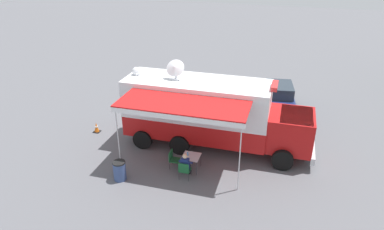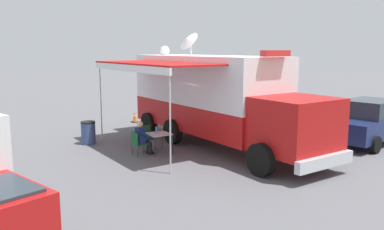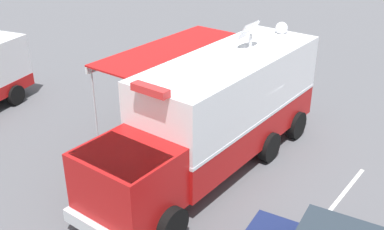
% 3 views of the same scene
% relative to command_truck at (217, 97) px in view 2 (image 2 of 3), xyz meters
% --- Properties ---
extents(ground_plane, '(100.00, 100.00, 0.00)m').
position_rel_command_truck_xyz_m(ground_plane, '(-0.01, -0.75, -1.94)').
color(ground_plane, '#5B5B60').
extents(lot_stripe, '(0.27, 4.80, 0.01)m').
position_rel_command_truck_xyz_m(lot_stripe, '(-3.97, -0.33, -1.94)').
color(lot_stripe, silver).
rests_on(lot_stripe, ground).
extents(command_truck, '(5.10, 9.56, 4.53)m').
position_rel_command_truck_xyz_m(command_truck, '(0.00, 0.00, 0.00)').
color(command_truck, '#B71414').
rests_on(command_truck, ground).
extents(folding_table, '(0.83, 0.83, 0.73)m').
position_rel_command_truck_xyz_m(folding_table, '(2.42, -0.27, -1.27)').
color(folding_table, silver).
rests_on(folding_table, ground).
extents(water_bottle, '(0.07, 0.07, 0.22)m').
position_rel_command_truck_xyz_m(water_bottle, '(2.42, -0.43, -1.11)').
color(water_bottle, '#4C99D8').
rests_on(water_bottle, folding_table).
extents(folding_chair_at_table, '(0.50, 0.50, 0.87)m').
position_rel_command_truck_xyz_m(folding_chair_at_table, '(3.22, -0.33, -1.43)').
color(folding_chair_at_table, '#19562D').
rests_on(folding_chair_at_table, ground).
extents(folding_chair_beside_table, '(0.50, 0.50, 0.87)m').
position_rel_command_truck_xyz_m(folding_chair_beside_table, '(2.51, -1.12, -1.43)').
color(folding_chair_beside_table, '#19562D').
rests_on(folding_chair_beside_table, ground).
extents(seated_responder, '(0.67, 0.56, 1.25)m').
position_rel_command_truck_xyz_m(seated_responder, '(3.03, -0.33, -1.29)').
color(seated_responder, navy).
rests_on(seated_responder, ground).
extents(trash_bin, '(0.57, 0.57, 0.91)m').
position_rel_command_truck_xyz_m(trash_bin, '(4.11, -3.05, -1.49)').
color(trash_bin, '#384C7F').
rests_on(trash_bin, ground).
extents(traffic_cone, '(0.36, 0.36, 0.58)m').
position_rel_command_truck_xyz_m(traffic_cone, '(0.53, -6.45, -1.66)').
color(traffic_cone, black).
rests_on(traffic_cone, ground).
extents(car_behind_truck, '(4.44, 2.53, 1.76)m').
position_rel_command_truck_xyz_m(car_behind_truck, '(-5.39, 2.91, -1.06)').
color(car_behind_truck, navy).
rests_on(car_behind_truck, ground).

